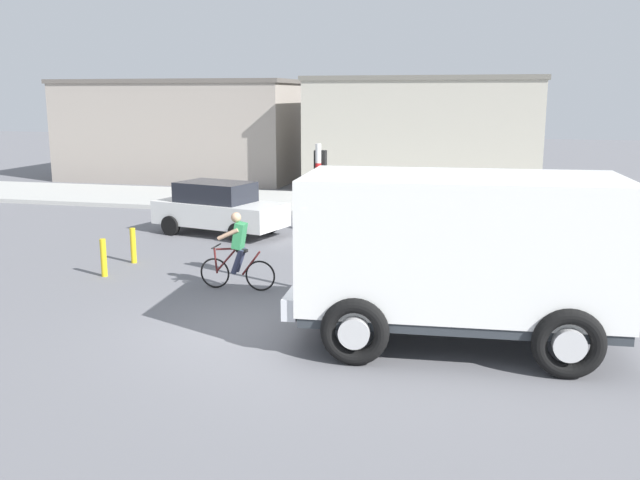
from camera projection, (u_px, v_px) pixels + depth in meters
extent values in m
plane|color=slate|center=(259.00, 330.00, 12.74)|extent=(120.00, 120.00, 0.00)
cube|color=#ADADA8|center=(384.00, 206.00, 26.56)|extent=(80.00, 5.00, 0.16)
cube|color=white|center=(460.00, 241.00, 11.71)|extent=(5.37, 2.89, 2.20)
cube|color=#2D3338|center=(458.00, 309.00, 11.95)|extent=(5.27, 2.83, 0.16)
cube|color=silver|center=(302.00, 291.00, 12.37)|extent=(0.42, 2.39, 0.36)
cube|color=black|center=(311.00, 208.00, 12.04)|extent=(0.28, 2.13, 0.70)
torus|color=black|center=(355.00, 332.00, 11.00)|extent=(1.11, 0.32, 1.10)
cylinder|color=beige|center=(355.00, 332.00, 11.00)|extent=(0.52, 0.34, 0.50)
torus|color=black|center=(371.00, 288.00, 13.47)|extent=(1.11, 0.32, 1.10)
cylinder|color=beige|center=(371.00, 288.00, 13.47)|extent=(0.52, 0.34, 0.50)
torus|color=black|center=(569.00, 344.00, 10.47)|extent=(1.11, 0.32, 1.10)
cylinder|color=beige|center=(569.00, 344.00, 10.47)|extent=(0.52, 0.34, 0.50)
torus|color=black|center=(545.00, 296.00, 12.94)|extent=(1.11, 0.32, 1.10)
cylinder|color=beige|center=(545.00, 296.00, 12.94)|extent=(0.52, 0.34, 0.50)
torus|color=black|center=(215.00, 273.00, 15.47)|extent=(0.68, 0.05, 0.68)
torus|color=black|center=(260.00, 276.00, 15.23)|extent=(0.68, 0.05, 0.68)
cylinder|color=#591E1E|center=(229.00, 249.00, 15.27)|extent=(0.60, 0.05, 0.09)
cylinder|color=#591E1E|center=(227.00, 260.00, 15.34)|extent=(0.51, 0.05, 0.57)
cylinder|color=#591E1E|center=(251.00, 263.00, 15.22)|extent=(0.44, 0.05, 0.57)
cylinder|color=#591E1E|center=(216.00, 260.00, 15.40)|extent=(0.09, 0.05, 0.59)
cylinder|color=black|center=(216.00, 246.00, 15.33)|extent=(0.04, 0.50, 0.03)
cube|color=black|center=(242.00, 251.00, 15.21)|extent=(0.24, 0.12, 0.06)
cube|color=#338C51|center=(240.00, 236.00, 15.16)|extent=(0.30, 0.32, 0.59)
sphere|color=tan|center=(236.00, 217.00, 15.09)|extent=(0.22, 0.22, 0.22)
cylinder|color=#2D334C|center=(237.00, 262.00, 15.18)|extent=(0.31, 0.12, 0.57)
cylinder|color=tan|center=(228.00, 234.00, 15.04)|extent=(0.49, 0.10, 0.29)
cylinder|color=#2D334C|center=(240.00, 260.00, 15.37)|extent=(0.31, 0.12, 0.57)
cylinder|color=tan|center=(233.00, 232.00, 15.34)|extent=(0.49, 0.10, 0.29)
cylinder|color=red|center=(318.00, 283.00, 15.17)|extent=(0.12, 0.12, 0.40)
cylinder|color=white|center=(318.00, 265.00, 15.09)|extent=(0.12, 0.12, 0.40)
cylinder|color=red|center=(318.00, 247.00, 15.01)|extent=(0.12, 0.12, 0.40)
cylinder|color=white|center=(318.00, 229.00, 14.93)|extent=(0.12, 0.12, 0.40)
cylinder|color=red|center=(318.00, 210.00, 14.84)|extent=(0.12, 0.12, 0.40)
cylinder|color=white|center=(318.00, 191.00, 14.76)|extent=(0.12, 0.12, 0.40)
cylinder|color=red|center=(318.00, 173.00, 14.68)|extent=(0.12, 0.12, 0.40)
cylinder|color=white|center=(318.00, 153.00, 14.60)|extent=(0.12, 0.12, 0.40)
cube|color=black|center=(320.00, 165.00, 14.82)|extent=(0.24, 0.20, 0.60)
sphere|color=red|center=(322.00, 164.00, 14.94)|extent=(0.14, 0.14, 0.14)
cube|color=white|center=(220.00, 213.00, 21.39)|extent=(4.29, 2.63, 0.70)
cube|color=black|center=(215.00, 192.00, 21.33)|extent=(2.49, 1.94, 0.60)
cylinder|color=black|center=(269.00, 224.00, 21.62)|extent=(0.63, 0.32, 0.60)
cylinder|color=black|center=(238.00, 233.00, 20.15)|extent=(0.63, 0.32, 0.60)
cylinder|color=black|center=(205.00, 217.00, 22.77)|extent=(0.63, 0.32, 0.60)
cylinder|color=black|center=(171.00, 226.00, 21.30)|extent=(0.63, 0.32, 0.60)
cylinder|color=#2D334C|center=(341.00, 221.00, 21.36)|extent=(0.22, 0.22, 0.85)
cube|color=#3351A8|center=(341.00, 198.00, 21.22)|extent=(0.34, 0.22, 0.56)
sphere|color=tan|center=(341.00, 185.00, 21.14)|extent=(0.20, 0.20, 0.20)
cylinder|color=gold|center=(104.00, 258.00, 16.43)|extent=(0.14, 0.14, 0.90)
cylinder|color=gold|center=(133.00, 246.00, 17.76)|extent=(0.14, 0.14, 0.90)
cube|color=#9E9389|center=(188.00, 131.00, 35.73)|extent=(11.56, 6.62, 4.72)
cube|color=#5E5852|center=(186.00, 82.00, 35.23)|extent=(11.79, 6.76, 0.20)
cube|color=#B2AD9E|center=(426.00, 136.00, 31.50)|extent=(9.85, 6.38, 4.77)
cube|color=slate|center=(427.00, 79.00, 30.99)|extent=(10.05, 6.51, 0.20)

